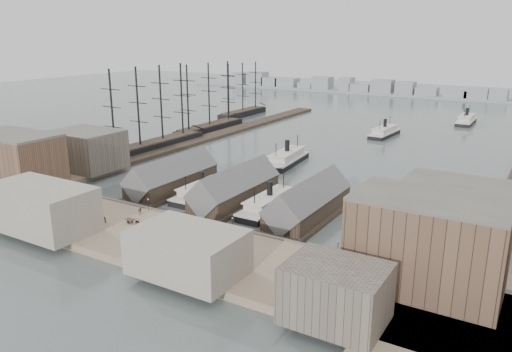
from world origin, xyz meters
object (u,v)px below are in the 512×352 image
Objects in this scene: ferry_docked_west at (202,191)px; tram at (375,272)px; horse_cart_right at (231,264)px; horse_cart_center at (134,221)px; horse_cart_left at (89,207)px.

tram is at bearing -24.13° from ferry_docked_west.
horse_cart_right is at bearing -155.13° from tram.
horse_cart_center is 38.71m from horse_cart_right.
ferry_docked_west reaches higher than horse_cart_center.
tram is 31.76m from horse_cart_right.
horse_cart_center is (20.09, -1.79, -0.00)m from horse_cart_left.
horse_cart_left is at bearing -174.32° from tram.
ferry_docked_west is 2.29× the size of tram.
horse_cart_center is (-67.71, -2.29, -1.29)m from tram.
horse_cart_left is (-87.80, -0.50, -1.28)m from tram.
horse_cart_right is at bearing -97.11° from horse_cart_left.
horse_cart_right is at bearing -46.51° from ferry_docked_west.
ferry_docked_west is 57.51m from horse_cart_right.
horse_cart_left is (-18.32, -31.62, 0.56)m from ferry_docked_west.
horse_cart_center is 1.04× the size of horse_cart_right.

